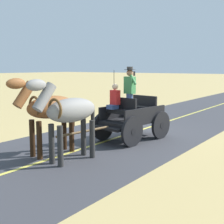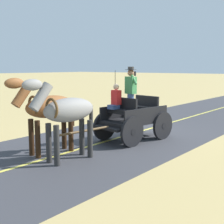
# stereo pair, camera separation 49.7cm
# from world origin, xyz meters

# --- Properties ---
(ground_plane) EXTENTS (200.00, 200.00, 0.00)m
(ground_plane) POSITION_xyz_m (0.00, 0.00, 0.00)
(ground_plane) COLOR tan
(road_surface) EXTENTS (5.44, 160.00, 0.01)m
(road_surface) POSITION_xyz_m (0.00, 0.00, 0.00)
(road_surface) COLOR #38383D
(road_surface) RESTS_ON ground
(road_centre_stripe) EXTENTS (0.12, 160.00, 0.00)m
(road_centre_stripe) POSITION_xyz_m (0.00, 0.00, 0.01)
(road_centre_stripe) COLOR #DBCC4C
(road_centre_stripe) RESTS_ON road_surface
(horse_drawn_carriage) EXTENTS (1.74, 4.51, 2.50)m
(horse_drawn_carriage) POSITION_xyz_m (-0.55, 0.79, 0.82)
(horse_drawn_carriage) COLOR black
(horse_drawn_carriage) RESTS_ON ground
(horse_near_side) EXTENTS (0.76, 2.15, 2.21)m
(horse_near_side) POSITION_xyz_m (-0.57, 3.85, 1.32)
(horse_near_side) COLOR gray
(horse_near_side) RESTS_ON ground
(horse_off_side) EXTENTS (0.80, 2.15, 2.21)m
(horse_off_side) POSITION_xyz_m (0.33, 3.72, 1.32)
(horse_off_side) COLOR brown
(horse_off_side) RESTS_ON ground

